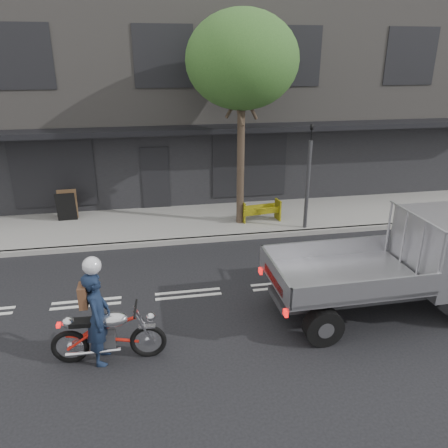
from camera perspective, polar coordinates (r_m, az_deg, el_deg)
ground at (r=10.81m, az=-4.69°, el=-9.11°), size 80.00×80.00×0.00m
sidewalk at (r=15.02m, az=-6.57°, el=0.12°), size 32.00×3.20×0.15m
kerb at (r=13.54m, az=-6.07°, el=-2.28°), size 32.00×0.20×0.15m
building_main at (r=20.67m, az=-8.44°, el=16.99°), size 26.00×10.00×8.00m
street_tree at (r=13.84m, az=2.37°, el=20.50°), size 3.40×3.40×6.74m
traffic_light_pole at (r=14.13m, az=10.88°, el=5.25°), size 0.12×0.12×3.50m
motorcycle at (r=8.71m, az=-14.86°, el=-13.66°), size 2.16×0.63×1.11m
rider at (r=8.53m, az=-16.11°, el=-11.72°), size 0.48×0.70×1.85m
flatbed_ute at (r=10.73m, az=25.37°, el=-3.61°), size 5.01×2.14×2.31m
construction_barrier at (r=14.70m, az=4.97°, el=1.56°), size 1.38×0.70×0.74m
sandwich_board at (r=15.66m, az=-19.92°, el=2.10°), size 0.65×0.45×1.01m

